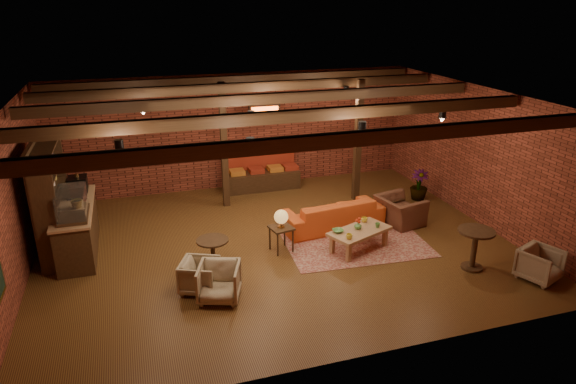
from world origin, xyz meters
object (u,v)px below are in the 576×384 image
object	(u,v)px
coffee_table	(359,232)
side_table_lamp	(281,220)
plant_tall	(422,156)
round_table_left	(213,249)
armchair_b	(219,281)
side_table_book	(393,199)
armchair_right	(400,206)
round_table_right	(475,243)
sofa	(332,214)
armchair_a	(200,274)
armchair_far	(540,263)

from	to	relation	value
coffee_table	side_table_lamp	xyz separation A→B (m)	(-1.59, 0.45, 0.30)
side_table_lamp	plant_tall	xyz separation A→B (m)	(4.38, 1.76, 0.51)
round_table_left	armchair_b	size ratio (longest dim) A/B	0.89
coffee_table	side_table_book	size ratio (longest dim) A/B	2.93
plant_tall	armchair_right	bearing A→B (deg)	-135.25
plant_tall	coffee_table	bearing A→B (deg)	-141.58
round_table_left	round_table_right	distance (m)	5.18
armchair_right	round_table_right	size ratio (longest dim) A/B	1.22
round_table_left	plant_tall	distance (m)	6.32
round_table_left	plant_tall	bearing A→B (deg)	19.85
round_table_right	sofa	bearing A→B (deg)	126.05
side_table_lamp	armchair_a	xyz separation A→B (m)	(-1.89, -1.08, -0.38)
armchair_a	armchair_b	bearing A→B (deg)	-119.00
armchair_a	armchair_right	xyz separation A→B (m)	(5.01, 1.58, 0.11)
round_table_left	armchair_a	bearing A→B (deg)	-117.51
round_table_right	armchair_far	bearing A→B (deg)	-38.30
round_table_right	armchair_far	world-z (taller)	round_table_right
sofa	armchair_far	world-z (taller)	armchair_far
round_table_left	side_table_lamp	bearing A→B (deg)	13.71
plant_tall	armchair_b	bearing A→B (deg)	-151.70
round_table_left	armchair_a	xyz separation A→B (m)	(-0.37, -0.71, -0.11)
side_table_book	plant_tall	bearing A→B (deg)	32.05
round_table_right	plant_tall	size ratio (longest dim) A/B	0.34
coffee_table	armchair_a	world-z (taller)	coffee_table
armchair_b	round_table_left	bearing A→B (deg)	105.22
armchair_a	armchair_far	distance (m)	6.46
round_table_left	side_table_book	distance (m)	4.93
side_table_lamp	armchair_far	size ratio (longest dim) A/B	1.34
armchair_a	round_table_right	distance (m)	5.39
sofa	armchair_right	bearing A→B (deg)	163.76
round_table_right	armchair_far	xyz separation A→B (m)	(0.95, -0.75, -0.21)
round_table_left	round_table_right	xyz separation A→B (m)	(4.96, -1.51, 0.11)
coffee_table	side_table_lamp	world-z (taller)	side_table_lamp
side_table_book	plant_tall	size ratio (longest dim) A/B	0.21
sofa	armchair_far	xyz separation A→B (m)	(2.89, -3.42, 0.00)
side_table_lamp	armchair_a	world-z (taller)	side_table_lamp
coffee_table	armchair_b	size ratio (longest dim) A/B	2.04
sofa	side_table_lamp	xyz separation A→B (m)	(-1.48, -0.79, 0.37)
armchair_right	round_table_right	bearing A→B (deg)	176.44
sofa	armchair_far	distance (m)	4.48
side_table_lamp	armchair_right	world-z (taller)	side_table_lamp
side_table_lamp	armchair_b	bearing A→B (deg)	-137.63
coffee_table	round_table_right	bearing A→B (deg)	-37.91
coffee_table	plant_tall	bearing A→B (deg)	38.42
armchair_a	armchair_far	world-z (taller)	armchair_far
round_table_left	plant_tall	world-z (taller)	plant_tall
armchair_a	armchair_right	world-z (taller)	armchair_right
armchair_far	armchair_a	bearing A→B (deg)	144.86
armchair_a	round_table_left	bearing A→B (deg)	-3.36
sofa	coffee_table	xyz separation A→B (m)	(0.11, -1.24, 0.06)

